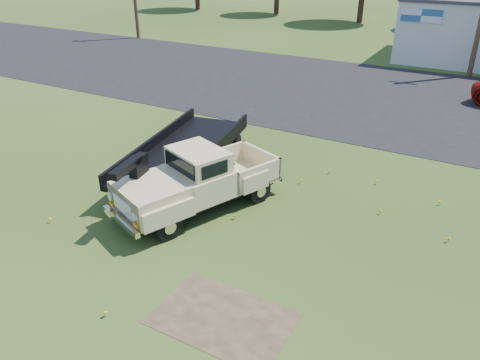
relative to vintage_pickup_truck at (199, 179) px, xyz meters
The scene contains 6 objects.
ground 2.01m from the vintage_pickup_truck, 25.89° to the right, with size 140.00×140.00×0.00m, color #304817.
asphalt_lot 14.36m from the vintage_pickup_truck, 83.69° to the left, with size 90.00×14.00×0.02m, color black.
dirt_patch_a 4.96m from the vintage_pickup_truck, 50.76° to the right, with size 3.00×2.00×0.01m, color #463325.
dirt_patch_b 2.94m from the vintage_pickup_truck, 98.85° to the left, with size 2.20×1.60×0.01m, color #463325.
vintage_pickup_truck is the anchor object (origin of this frame).
flatbed_trailer 2.52m from the vintage_pickup_truck, 135.90° to the left, with size 2.41×7.24×1.98m, color black, non-canonical shape.
Camera 1 is at (5.63, -9.58, 7.39)m, focal length 35.00 mm.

